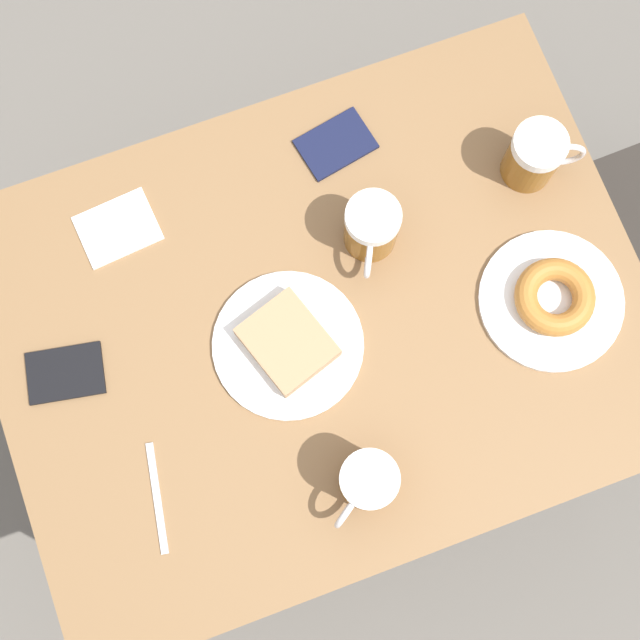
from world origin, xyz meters
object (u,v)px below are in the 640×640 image
at_px(beer_mug_right, 367,482).
at_px(passport_near_edge, 336,144).
at_px(napkin_folded, 118,228).
at_px(passport_far_edge, 65,373).
at_px(beer_mug_center, 371,228).
at_px(fork, 157,498).
at_px(plate_with_cake, 288,344).
at_px(beer_mug_left, 535,156).
at_px(plate_with_donut, 553,299).

bearing_deg(beer_mug_right, passport_near_edge, 164.19).
xyz_separation_m(beer_mug_right, napkin_folded, (-0.55, -0.25, -0.06)).
xyz_separation_m(passport_near_edge, passport_far_edge, (0.23, -0.56, 0.00)).
xyz_separation_m(beer_mug_right, passport_near_edge, (-0.57, 0.16, -0.06)).
distance_m(beer_mug_center, fork, 0.56).
xyz_separation_m(beer_mug_center, napkin_folded, (-0.17, -0.40, -0.06)).
bearing_deg(passport_near_edge, plate_with_cake, -32.91).
bearing_deg(plate_with_cake, passport_near_edge, 147.09).
bearing_deg(beer_mug_left, plate_with_cake, -73.17).
height_order(beer_mug_left, beer_mug_center, same).
bearing_deg(passport_near_edge, passport_far_edge, -68.09).
xyz_separation_m(beer_mug_right, passport_far_edge, (-0.34, -0.40, -0.06)).
bearing_deg(beer_mug_right, fork, -106.27).
xyz_separation_m(napkin_folded, fork, (0.46, -0.08, -0.00)).
relative_size(beer_mug_center, passport_far_edge, 0.91).
bearing_deg(beer_mug_center, beer_mug_right, -21.89).
distance_m(beer_mug_left, beer_mug_right, 0.61).
bearing_deg(passport_near_edge, beer_mug_right, -15.81).
bearing_deg(beer_mug_center, plate_with_donut, 49.99).
height_order(napkin_folded, fork, same).
height_order(plate_with_donut, fork, plate_with_donut).
height_order(napkin_folded, passport_far_edge, passport_far_edge).
xyz_separation_m(beer_mug_left, fork, (0.31, -0.78, -0.06)).
xyz_separation_m(plate_with_donut, passport_near_edge, (-0.39, -0.24, -0.01)).
xyz_separation_m(plate_with_donut, beer_mug_center, (-0.21, -0.25, 0.04)).
xyz_separation_m(fork, passport_far_edge, (-0.25, -0.08, 0.00)).
relative_size(plate_with_donut, beer_mug_center, 1.93).
bearing_deg(plate_with_donut, plate_with_cake, -100.45).
bearing_deg(passport_far_edge, napkin_folded, 143.40).
xyz_separation_m(plate_with_donut, beer_mug_right, (0.17, -0.40, 0.04)).
height_order(beer_mug_left, napkin_folded, beer_mug_left).
distance_m(plate_with_donut, beer_mug_center, 0.33).
distance_m(napkin_folded, passport_far_edge, 0.26).
bearing_deg(beer_mug_left, fork, -68.15).
height_order(beer_mug_right, napkin_folded, beer_mug_right).
relative_size(beer_mug_right, passport_far_edge, 0.87).
bearing_deg(fork, plate_with_cake, 119.88).
height_order(beer_mug_left, passport_near_edge, beer_mug_left).
relative_size(plate_with_donut, passport_near_edge, 1.75).
height_order(beer_mug_left, fork, beer_mug_left).
bearing_deg(passport_near_edge, beer_mug_left, 62.01).
bearing_deg(passport_near_edge, fork, -45.67).
distance_m(fork, passport_near_edge, 0.67).
bearing_deg(plate_with_donut, beer_mug_left, 166.36).
bearing_deg(plate_with_cake, beer_mug_left, 106.83).
bearing_deg(plate_with_cake, beer_mug_center, 123.17).
xyz_separation_m(beer_mug_right, fork, (-0.09, -0.32, -0.06)).
bearing_deg(plate_with_cake, fork, -60.12).
bearing_deg(napkin_folded, plate_with_cake, 34.97).
bearing_deg(fork, napkin_folded, 170.45).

